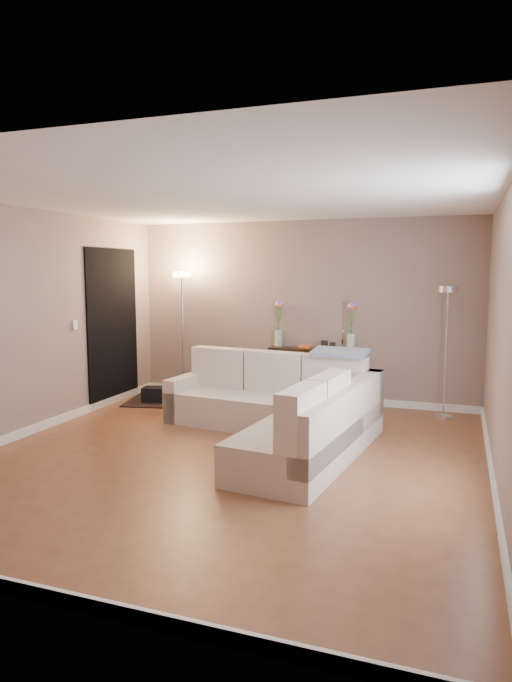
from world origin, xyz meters
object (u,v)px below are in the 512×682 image
(sectional_sofa, at_px, (283,410))
(console_table, at_px, (308,372))
(floor_lamp_lit, at_px, (183,309))
(floor_lamp_unlit, at_px, (447,326))

(sectional_sofa, distance_m, console_table, 1.87)
(sectional_sofa, distance_m, floor_lamp_lit, 2.80)
(sectional_sofa, xyz_separation_m, floor_lamp_unlit, (1.68, 1.58, 0.87))
(floor_lamp_lit, bearing_deg, sectional_sofa, -38.01)
(sectional_sofa, bearing_deg, floor_lamp_unlit, 43.15)
(sectional_sofa, distance_m, floor_lamp_unlit, 2.46)
(console_table, bearing_deg, floor_lamp_unlit, -8.55)
(sectional_sofa, bearing_deg, floor_lamp_lit, 141.99)
(floor_lamp_lit, bearing_deg, console_table, 7.56)
(floor_lamp_lit, bearing_deg, floor_lamp_unlit, -0.51)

